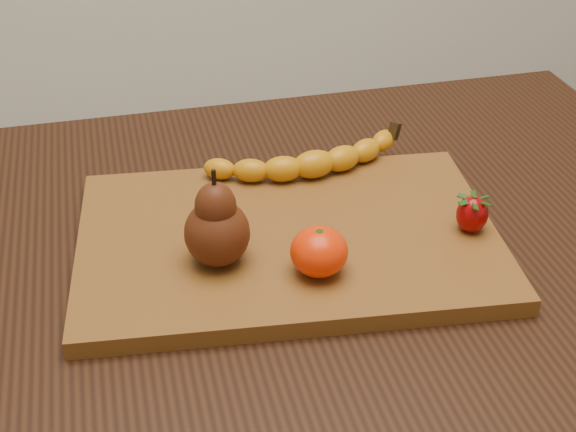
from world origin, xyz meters
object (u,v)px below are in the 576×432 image
object	(u,v)px
cutting_board	(288,239)
pear	(216,217)
table	(302,300)
mandarin	(319,252)

from	to	relation	value
cutting_board	pear	bearing A→B (deg)	-151.93
table	cutting_board	bearing A→B (deg)	-136.45
mandarin	table	bearing A→B (deg)	84.06
table	mandarin	world-z (taller)	mandarin
table	pear	size ratio (longest dim) A/B	9.57
table	pear	bearing A→B (deg)	-152.30
cutting_board	mandarin	xyz separation A→B (m)	(0.01, -0.08, 0.03)
table	cutting_board	size ratio (longest dim) A/B	2.22
table	mandarin	xyz separation A→B (m)	(-0.01, -0.10, 0.14)
cutting_board	pear	distance (m)	0.11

